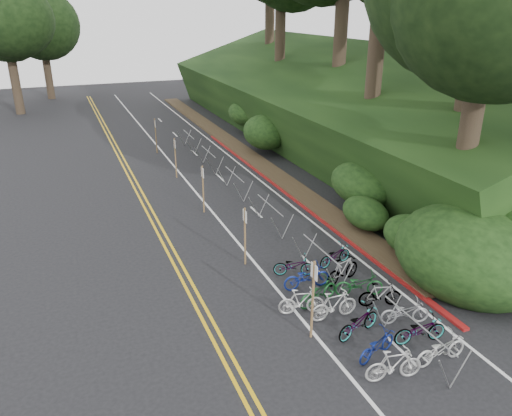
{
  "coord_description": "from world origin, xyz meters",
  "views": [
    {
      "loc": [
        -5.77,
        -12.03,
        9.91
      ],
      "look_at": [
        2.11,
        7.56,
        1.3
      ],
      "focal_mm": 35.0,
      "sensor_mm": 36.0,
      "label": 1
    }
  ],
  "objects": [
    {
      "name": "embankment",
      "position": [
        12.96,
        19.04,
        2.57
      ],
      "size": [
        14.3,
        48.14,
        9.11
      ],
      "color": "black",
      "rests_on": "ground"
    },
    {
      "name": "ground",
      "position": [
        0.0,
        0.0,
        0.0
      ],
      "size": [
        120.0,
        120.0,
        0.0
      ],
      "primitive_type": "plane",
      "color": "black",
      "rests_on": "ground"
    },
    {
      "name": "bike_rack_front",
      "position": [
        3.33,
        -2.34,
        0.86
      ],
      "size": [
        1.14,
        3.27,
        1.16
      ],
      "color": "gray",
      "rests_on": "ground"
    },
    {
      "name": "bike_front",
      "position": [
        1.13,
        0.95,
        0.48
      ],
      "size": [
        0.85,
        1.67,
        0.97
      ],
      "primitive_type": "imported",
      "rotation": [
        0.0,
        0.0,
        1.31
      ],
      "color": "beige",
      "rests_on": "ground"
    },
    {
      "name": "bike_racks_rest",
      "position": [
        3.0,
        13.0,
        0.85
      ],
      "size": [
        1.14,
        23.0,
        1.17
      ],
      "color": "gray",
      "rests_on": "ground"
    },
    {
      "name": "road_markings",
      "position": [
        0.63,
        10.1,
        0.0
      ],
      "size": [
        7.47,
        80.0,
        0.01
      ],
      "color": "gold",
      "rests_on": "ground"
    },
    {
      "name": "bike_valet",
      "position": [
        2.94,
        0.23,
        0.47
      ],
      "size": [
        3.17,
        8.29,
        1.06
      ],
      "color": "beige",
      "rests_on": "ground"
    },
    {
      "name": "signpost_near",
      "position": [
        0.83,
        -0.35,
        1.56
      ],
      "size": [
        0.08,
        0.4,
        2.75
      ],
      "color": "brown",
      "rests_on": "ground"
    },
    {
      "name": "red_curb",
      "position": [
        5.7,
        12.0,
        0.05
      ],
      "size": [
        0.25,
        28.0,
        0.1
      ],
      "primitive_type": "cube",
      "color": "maroon",
      "rests_on": "ground"
    },
    {
      "name": "signposts_rest",
      "position": [
        0.6,
        14.0,
        1.43
      ],
      "size": [
        0.08,
        18.4,
        2.5
      ],
      "color": "brown",
      "rests_on": "ground"
    }
  ]
}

